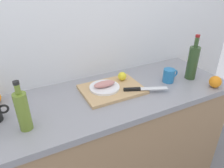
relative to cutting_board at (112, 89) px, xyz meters
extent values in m
cube|color=white|center=(-0.19, 0.29, 0.34)|extent=(3.20, 0.05, 2.50)
cube|color=#9E7A56|center=(-0.19, -0.04, -0.48)|extent=(2.00, 0.58, 0.86)
cube|color=gray|center=(-0.19, -0.04, -0.03)|extent=(2.00, 0.60, 0.04)
cube|color=tan|center=(0.00, 0.00, 0.00)|extent=(0.40, 0.29, 0.02)
cylinder|color=white|center=(-0.05, 0.02, 0.02)|extent=(0.20, 0.20, 0.01)
ellipsoid|color=tan|center=(-0.05, 0.02, 0.04)|extent=(0.15, 0.06, 0.04)
cube|color=silver|center=(0.24, -0.14, 0.02)|extent=(0.18, 0.10, 0.00)
cube|color=black|center=(0.10, -0.09, 0.02)|extent=(0.11, 0.06, 0.02)
sphere|color=yellow|center=(0.12, 0.07, 0.04)|extent=(0.06, 0.06, 0.06)
cylinder|color=olive|center=(-0.56, -0.14, 0.09)|extent=(0.06, 0.06, 0.20)
cylinder|color=olive|center=(-0.56, -0.14, 0.22)|extent=(0.03, 0.03, 0.05)
cylinder|color=black|center=(-0.56, -0.14, 0.25)|extent=(0.03, 0.03, 0.02)
cylinder|color=#2D4723|center=(0.60, -0.09, 0.11)|extent=(0.07, 0.07, 0.24)
cylinder|color=#2D4723|center=(0.60, -0.09, 0.27)|extent=(0.03, 0.03, 0.07)
cylinder|color=maroon|center=(0.60, -0.09, 0.31)|extent=(0.03, 0.03, 0.02)
cylinder|color=#2672B2|center=(0.42, -0.07, 0.04)|extent=(0.08, 0.08, 0.10)
torus|color=#2672B2|center=(0.47, -0.07, 0.04)|extent=(0.06, 0.01, 0.06)
torus|color=black|center=(-0.65, 0.00, 0.05)|extent=(0.06, 0.01, 0.06)
sphere|color=orange|center=(0.65, -0.27, 0.03)|extent=(0.08, 0.08, 0.08)
camera|label=1|loc=(-0.55, -1.09, 0.70)|focal=33.83mm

